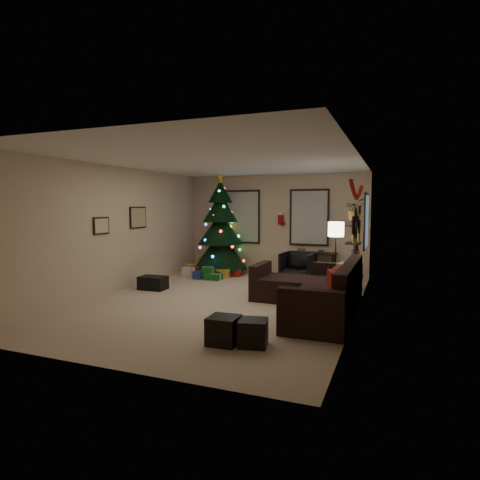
% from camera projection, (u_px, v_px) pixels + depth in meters
% --- Properties ---
extents(floor, '(7.00, 7.00, 0.00)m').
position_uv_depth(floor, '(224.00, 301.00, 7.82)').
color(floor, beige).
rests_on(floor, ground).
extents(ceiling, '(7.00, 7.00, 0.00)m').
position_uv_depth(ceiling, '(224.00, 161.00, 7.60)').
color(ceiling, white).
rests_on(ceiling, floor).
extents(wall_back, '(5.00, 0.00, 5.00)m').
position_uv_depth(wall_back, '(275.00, 224.00, 10.96)').
color(wall_back, beige).
rests_on(wall_back, floor).
extents(wall_front, '(5.00, 0.00, 5.00)m').
position_uv_depth(wall_front, '(98.00, 251.00, 4.46)').
color(wall_front, beige).
rests_on(wall_front, floor).
extents(wall_left, '(0.00, 7.00, 7.00)m').
position_uv_depth(wall_left, '(118.00, 229.00, 8.62)').
color(wall_left, beige).
rests_on(wall_left, floor).
extents(wall_right, '(0.00, 7.00, 7.00)m').
position_uv_depth(wall_right, '(358.00, 235.00, 6.80)').
color(wall_right, beige).
rests_on(wall_right, floor).
extents(window_back_left, '(1.05, 0.06, 1.50)m').
position_uv_depth(window_back_left, '(242.00, 217.00, 11.26)').
color(window_back_left, '#728CB2').
rests_on(window_back_left, wall_back).
extents(window_back_right, '(1.05, 0.06, 1.50)m').
position_uv_depth(window_back_right, '(309.00, 217.00, 10.57)').
color(window_back_right, '#728CB2').
rests_on(window_back_right, wall_back).
extents(window_right_wall, '(0.06, 0.90, 1.30)m').
position_uv_depth(window_right_wall, '(367.00, 221.00, 9.17)').
color(window_right_wall, '#728CB2').
rests_on(window_right_wall, wall_right).
extents(christmas_tree, '(1.49, 1.49, 2.77)m').
position_uv_depth(christmas_tree, '(220.00, 232.00, 10.89)').
color(christmas_tree, black).
rests_on(christmas_tree, floor).
extents(presents, '(1.50, 1.01, 0.30)m').
position_uv_depth(presents, '(206.00, 272.00, 10.44)').
color(presents, gold).
rests_on(presents, floor).
extents(sofa, '(2.02, 2.93, 0.90)m').
position_uv_depth(sofa, '(317.00, 294.00, 7.09)').
color(sofa, black).
rests_on(sofa, floor).
extents(pillow_red_a, '(0.23, 0.43, 0.42)m').
position_uv_depth(pillow_red_a, '(332.00, 284.00, 6.17)').
color(pillow_red_a, maroon).
rests_on(pillow_red_a, sofa).
extents(pillow_red_b, '(0.11, 0.40, 0.40)m').
position_uv_depth(pillow_red_b, '(336.00, 280.00, 6.53)').
color(pillow_red_b, maroon).
rests_on(pillow_red_b, sofa).
extents(pillow_cream, '(0.17, 0.40, 0.39)m').
position_uv_depth(pillow_cream, '(342.00, 274.00, 7.23)').
color(pillow_cream, beige).
rests_on(pillow_cream, sofa).
extents(ottoman_near, '(0.41, 0.41, 0.38)m').
position_uv_depth(ottoman_near, '(224.00, 330.00, 5.34)').
color(ottoman_near, black).
rests_on(ottoman_near, floor).
extents(ottoman_far, '(0.44, 0.44, 0.35)m').
position_uv_depth(ottoman_far, '(253.00, 333.00, 5.28)').
color(ottoman_far, black).
rests_on(ottoman_far, floor).
extents(desk, '(1.21, 0.43, 0.65)m').
position_uv_depth(desk, '(313.00, 255.00, 10.36)').
color(desk, black).
rests_on(desk, floor).
extents(desk_chair, '(0.75, 0.71, 0.73)m').
position_uv_depth(desk_chair, '(298.00, 266.00, 9.86)').
color(desk_chair, black).
rests_on(desk_chair, floor).
extents(bookshelf, '(0.30, 0.49, 1.63)m').
position_uv_depth(bookshelf, '(356.00, 255.00, 8.66)').
color(bookshelf, black).
rests_on(bookshelf, floor).
extents(potted_plant, '(0.59, 0.53, 0.58)m').
position_uv_depth(potted_plant, '(355.00, 206.00, 8.26)').
color(potted_plant, '#4C4C4C').
rests_on(potted_plant, bookshelf).
extents(floor_lamp, '(0.32, 0.32, 1.53)m').
position_uv_depth(floor_lamp, '(336.00, 234.00, 8.22)').
color(floor_lamp, black).
rests_on(floor_lamp, floor).
extents(art_map, '(0.04, 0.60, 0.50)m').
position_uv_depth(art_map, '(138.00, 217.00, 9.24)').
color(art_map, black).
rests_on(art_map, wall_left).
extents(art_abstract, '(0.04, 0.45, 0.35)m').
position_uv_depth(art_abstract, '(101.00, 226.00, 8.09)').
color(art_abstract, black).
rests_on(art_abstract, wall_left).
extents(gallery, '(0.03, 1.25, 0.54)m').
position_uv_depth(gallery, '(357.00, 223.00, 6.72)').
color(gallery, black).
rests_on(gallery, wall_right).
extents(garland, '(0.08, 1.90, 0.30)m').
position_uv_depth(garland, '(357.00, 190.00, 6.85)').
color(garland, '#A5140C').
rests_on(garland, wall_right).
extents(stocking_left, '(0.20, 0.05, 0.36)m').
position_uv_depth(stocking_left, '(271.00, 217.00, 11.03)').
color(stocking_left, '#990F0C').
rests_on(stocking_left, wall_back).
extents(stocking_right, '(0.20, 0.05, 0.36)m').
position_uv_depth(stocking_right, '(281.00, 218.00, 10.80)').
color(stocking_right, '#990F0C').
rests_on(stocking_right, wall_back).
extents(storage_bin, '(0.60, 0.41, 0.29)m').
position_uv_depth(storage_bin, '(153.00, 283.00, 8.87)').
color(storage_bin, black).
rests_on(storage_bin, floor).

